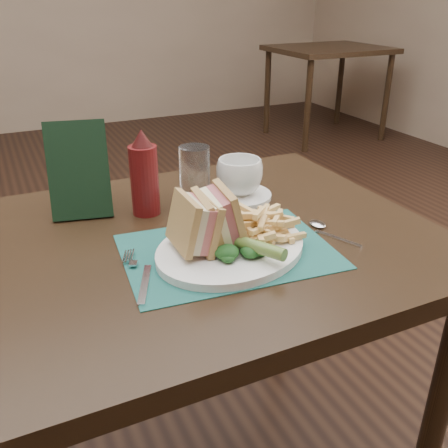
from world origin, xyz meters
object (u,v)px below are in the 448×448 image
table_bg_right (325,93)px  sandwich_half_b (208,218)px  sandwich_half_a (183,225)px  plate (231,249)px  coffee_cup (239,176)px  table_main (208,376)px  placemat (228,251)px  ketchup_bottle (144,172)px  drinking_glass (195,175)px  saucer (239,195)px  check_presenter (79,170)px

table_bg_right → sandwich_half_b: (-2.30, -2.79, 0.45)m
table_bg_right → sandwich_half_a: sandwich_half_a is taller
plate → coffee_cup: coffee_cup is taller
table_main → placemat: 0.39m
plate → sandwich_half_b: size_ratio=2.80×
table_bg_right → ketchup_bottle: ketchup_bottle is taller
coffee_cup → drinking_glass: 0.11m
saucer → check_presenter: bearing=170.1°
placemat → ketchup_bottle: size_ratio=2.06×
table_bg_right → sandwich_half_a: (-2.35, -2.80, 0.44)m
coffee_cup → check_presenter: (-0.35, 0.06, 0.05)m
ketchup_bottle → sandwich_half_a: bearing=-90.2°
saucer → drinking_glass: size_ratio=1.15×
table_main → sandwich_half_b: sandwich_half_b is taller
saucer → ketchup_bottle: ketchup_bottle is taller
sandwich_half_a → coffee_cup: size_ratio=0.97×
placemat → drinking_glass: bearing=81.7°
placemat → sandwich_half_a: size_ratio=3.69×
table_bg_right → check_presenter: 3.56m
sandwich_half_a → table_bg_right: bearing=50.0°
saucer → check_presenter: size_ratio=0.73×
sandwich_half_a → ketchup_bottle: ketchup_bottle is taller
placemat → plate: 0.01m
placemat → saucer: bearing=58.6°
sandwich_half_a → sandwich_half_b: size_ratio=0.97×
table_bg_right → table_main: bearing=-130.0°
plate → coffee_cup: 0.27m
table_bg_right → drinking_glass: 3.42m
table_main → sandwich_half_b: size_ratio=8.41×
placemat → saucer: 0.27m
sandwich_half_b → drinking_glass: 0.24m
table_bg_right → coffee_cup: (-2.13, -2.57, 0.43)m
sandwich_half_a → drinking_glass: drinking_glass is taller
sandwich_half_b → sandwich_half_a: bearing=-165.7°
sandwich_half_b → saucer: sandwich_half_b is taller
ketchup_bottle → coffee_cup: bearing=-1.9°
drinking_glass → ketchup_bottle: 0.12m
coffee_cup → ketchup_bottle: 0.23m
sandwich_half_b → ketchup_bottle: bearing=109.4°
plate → sandwich_half_a: sandwich_half_a is taller
sandwich_half_b → drinking_glass: drinking_glass is taller
placemat → sandwich_half_b: 0.08m
table_main → saucer: (0.14, 0.14, 0.38)m
plate → ketchup_bottle: 0.27m
check_presenter → drinking_glass: bearing=2.7°
table_bg_right → saucer: bearing=-129.6°
drinking_glass → saucer: bearing=-10.6°
plate → table_bg_right: bearing=31.1°
table_bg_right → plate: 3.63m
check_presenter → coffee_cup: bearing=2.4°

